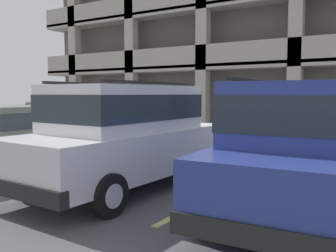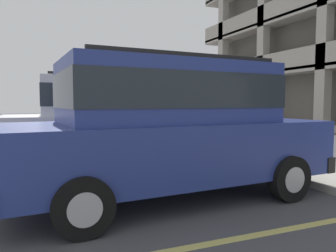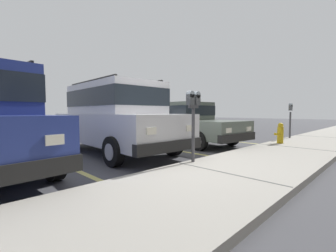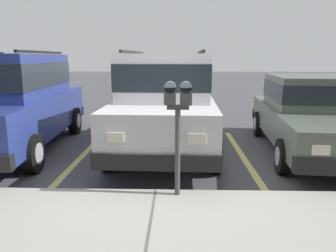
{
  "view_description": "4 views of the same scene",
  "coord_description": "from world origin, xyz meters",
  "px_view_note": "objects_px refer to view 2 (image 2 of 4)",
  "views": [
    {
      "loc": [
        4.44,
        -7.88,
        1.82
      ],
      "look_at": [
        -0.36,
        -0.43,
        1.05
      ],
      "focal_mm": 40.0,
      "sensor_mm": 36.0,
      "label": 1
    },
    {
      "loc": [
        7.52,
        -4.0,
        1.41
      ],
      "look_at": [
        -0.1,
        -0.86,
        0.82
      ],
      "focal_mm": 35.0,
      "sensor_mm": 36.0,
      "label": 2
    },
    {
      "loc": [
        3.43,
        3.33,
        1.18
      ],
      "look_at": [
        -0.31,
        -0.42,
        0.85
      ],
      "focal_mm": 24.0,
      "sensor_mm": 36.0,
      "label": 3
    },
    {
      "loc": [
        -0.29,
        4.44,
        1.91
      ],
      "look_at": [
        -0.14,
        -0.72,
        0.82
      ],
      "focal_mm": 35.0,
      "sensor_mm": 36.0,
      "label": 4
    }
  ],
  "objects_px": {
    "dark_hatchback": "(169,125)",
    "fire_hydrant": "(160,126)",
    "parking_meter_far": "(138,110)",
    "silver_suv": "(109,116)",
    "red_sedan": "(94,121)",
    "parking_meter_near": "(206,109)"
  },
  "relations": [
    {
      "from": "fire_hydrant",
      "to": "dark_hatchback",
      "type": "bearing_deg",
      "value": -19.99
    },
    {
      "from": "parking_meter_far",
      "to": "fire_hydrant",
      "type": "relative_size",
      "value": 2.03
    },
    {
      "from": "silver_suv",
      "to": "dark_hatchback",
      "type": "distance_m",
      "value": 3.2
    },
    {
      "from": "dark_hatchback",
      "to": "parking_meter_near",
      "type": "xyz_separation_m",
      "value": [
        -3.42,
        2.53,
        0.15
      ]
    },
    {
      "from": "dark_hatchback",
      "to": "fire_hydrant",
      "type": "bearing_deg",
      "value": 156.19
    },
    {
      "from": "silver_suv",
      "to": "parking_meter_far",
      "type": "distance_m",
      "value": 7.09
    },
    {
      "from": "parking_meter_far",
      "to": "fire_hydrant",
      "type": "bearing_deg",
      "value": 8.37
    },
    {
      "from": "red_sedan",
      "to": "dark_hatchback",
      "type": "xyz_separation_m",
      "value": [
        6.13,
        0.03,
        0.27
      ]
    },
    {
      "from": "red_sedan",
      "to": "parking_meter_near",
      "type": "distance_m",
      "value": 3.75
    },
    {
      "from": "fire_hydrant",
      "to": "parking_meter_far",
      "type": "bearing_deg",
      "value": -171.63
    },
    {
      "from": "dark_hatchback",
      "to": "fire_hydrant",
      "type": "xyz_separation_m",
      "value": [
        -7.76,
        2.82,
        -0.62
      ]
    },
    {
      "from": "parking_meter_near",
      "to": "fire_hydrant",
      "type": "distance_m",
      "value": 4.42
    },
    {
      "from": "parking_meter_near",
      "to": "fire_hydrant",
      "type": "xyz_separation_m",
      "value": [
        -4.34,
        0.3,
        -0.77
      ]
    },
    {
      "from": "silver_suv",
      "to": "dark_hatchback",
      "type": "relative_size",
      "value": 0.99
    },
    {
      "from": "parking_meter_near",
      "to": "parking_meter_far",
      "type": "relative_size",
      "value": 1.06
    },
    {
      "from": "dark_hatchback",
      "to": "parking_meter_far",
      "type": "height_order",
      "value": "dark_hatchback"
    },
    {
      "from": "parking_meter_far",
      "to": "dark_hatchback",
      "type": "bearing_deg",
      "value": -14.55
    },
    {
      "from": "parking_meter_far",
      "to": "fire_hydrant",
      "type": "xyz_separation_m",
      "value": [
        1.99,
        0.29,
        -0.59
      ]
    },
    {
      "from": "dark_hatchback",
      "to": "parking_meter_far",
      "type": "xyz_separation_m",
      "value": [
        -9.75,
        2.53,
        -0.03
      ]
    },
    {
      "from": "silver_suv",
      "to": "red_sedan",
      "type": "xyz_separation_m",
      "value": [
        -2.94,
        0.15,
        -0.27
      ]
    },
    {
      "from": "red_sedan",
      "to": "fire_hydrant",
      "type": "relative_size",
      "value": 6.6
    },
    {
      "from": "red_sedan",
      "to": "parking_meter_far",
      "type": "height_order",
      "value": "same"
    }
  ]
}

